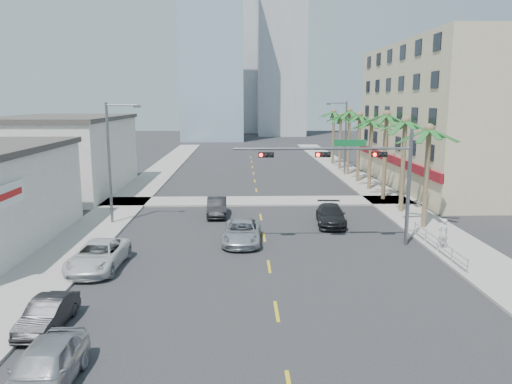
% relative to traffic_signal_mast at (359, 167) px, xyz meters
% --- Properties ---
extents(ground, '(260.00, 260.00, 0.00)m').
position_rel_traffic_signal_mast_xyz_m(ground, '(-5.78, -7.95, -5.06)').
color(ground, '#262628').
rests_on(ground, ground).
extents(sidewalk_right, '(4.00, 120.00, 0.15)m').
position_rel_traffic_signal_mast_xyz_m(sidewalk_right, '(6.22, 12.05, -4.99)').
color(sidewalk_right, gray).
rests_on(sidewalk_right, ground).
extents(sidewalk_left, '(4.00, 120.00, 0.15)m').
position_rel_traffic_signal_mast_xyz_m(sidewalk_left, '(-17.78, 12.05, -4.99)').
color(sidewalk_left, gray).
rests_on(sidewalk_left, ground).
extents(sidewalk_cross, '(80.00, 4.00, 0.15)m').
position_rel_traffic_signal_mast_xyz_m(sidewalk_cross, '(-5.78, 14.05, -4.99)').
color(sidewalk_cross, gray).
rests_on(sidewalk_cross, ground).
extents(building_right, '(15.25, 28.00, 15.00)m').
position_rel_traffic_signal_mast_xyz_m(building_right, '(16.21, 22.05, 2.43)').
color(building_right, '#C5B38B').
rests_on(building_right, ground).
extents(building_left_far, '(11.00, 18.00, 7.20)m').
position_rel_traffic_signal_mast_xyz_m(building_left_far, '(-25.28, 20.05, -1.46)').
color(building_left_far, beige).
rests_on(building_left_far, ground).
extents(tower_far_left, '(14.00, 14.00, 48.00)m').
position_rel_traffic_signal_mast_xyz_m(tower_far_left, '(-13.78, 87.05, 18.94)').
color(tower_far_left, '#99B2C6').
rests_on(tower_far_left, ground).
extents(tower_far_right, '(12.00, 12.00, 60.00)m').
position_rel_traffic_signal_mast_xyz_m(tower_far_right, '(3.22, 102.05, 24.94)').
color(tower_far_right, '#ADADB2').
rests_on(tower_far_right, ground).
extents(tower_far_center, '(16.00, 16.00, 42.00)m').
position_rel_traffic_signal_mast_xyz_m(tower_far_center, '(-8.78, 117.05, 15.94)').
color(tower_far_center, '#ADADB2').
rests_on(tower_far_center, ground).
extents(traffic_signal_mast, '(11.12, 0.54, 7.20)m').
position_rel_traffic_signal_mast_xyz_m(traffic_signal_mast, '(0.00, 0.00, 0.00)').
color(traffic_signal_mast, slate).
rests_on(traffic_signal_mast, ground).
extents(palm_tree_0, '(4.80, 4.80, 7.80)m').
position_rel_traffic_signal_mast_xyz_m(palm_tree_0, '(5.82, 4.05, 2.02)').
color(palm_tree_0, brown).
rests_on(palm_tree_0, ground).
extents(palm_tree_1, '(4.80, 4.80, 8.16)m').
position_rel_traffic_signal_mast_xyz_m(palm_tree_1, '(5.82, 9.25, 2.37)').
color(palm_tree_1, brown).
rests_on(palm_tree_1, ground).
extents(palm_tree_2, '(4.80, 4.80, 8.52)m').
position_rel_traffic_signal_mast_xyz_m(palm_tree_2, '(5.82, 14.45, 2.72)').
color(palm_tree_2, brown).
rests_on(palm_tree_2, ground).
extents(palm_tree_3, '(4.80, 4.80, 7.80)m').
position_rel_traffic_signal_mast_xyz_m(palm_tree_3, '(5.82, 19.65, 2.02)').
color(palm_tree_3, brown).
rests_on(palm_tree_3, ground).
extents(palm_tree_4, '(4.80, 4.80, 8.16)m').
position_rel_traffic_signal_mast_xyz_m(palm_tree_4, '(5.82, 24.85, 2.37)').
color(palm_tree_4, brown).
rests_on(palm_tree_4, ground).
extents(palm_tree_5, '(4.80, 4.80, 8.52)m').
position_rel_traffic_signal_mast_xyz_m(palm_tree_5, '(5.82, 30.05, 2.72)').
color(palm_tree_5, brown).
rests_on(palm_tree_5, ground).
extents(palm_tree_6, '(4.80, 4.80, 7.80)m').
position_rel_traffic_signal_mast_xyz_m(palm_tree_6, '(5.82, 35.25, 2.02)').
color(palm_tree_6, brown).
rests_on(palm_tree_6, ground).
extents(palm_tree_7, '(4.80, 4.80, 8.16)m').
position_rel_traffic_signal_mast_xyz_m(palm_tree_7, '(5.82, 40.45, 2.37)').
color(palm_tree_7, brown).
rests_on(palm_tree_7, ground).
extents(streetlight_left, '(2.55, 0.25, 9.00)m').
position_rel_traffic_signal_mast_xyz_m(streetlight_left, '(-16.78, 6.05, -0.00)').
color(streetlight_left, slate).
rests_on(streetlight_left, ground).
extents(streetlight_right, '(2.55, 0.25, 9.00)m').
position_rel_traffic_signal_mast_xyz_m(streetlight_right, '(5.21, 30.05, -0.00)').
color(streetlight_right, slate).
rests_on(streetlight_right, ground).
extents(guardrail, '(0.08, 8.08, 1.00)m').
position_rel_traffic_signal_mast_xyz_m(guardrail, '(4.52, -1.95, -4.39)').
color(guardrail, silver).
rests_on(guardrail, ground).
extents(car_parked_near, '(1.84, 4.57, 1.56)m').
position_rel_traffic_signal_mast_xyz_m(car_parked_near, '(-13.58, -15.78, -4.28)').
color(car_parked_near, silver).
rests_on(car_parked_near, ground).
extents(car_parked_mid, '(1.53, 3.83, 1.24)m').
position_rel_traffic_signal_mast_xyz_m(car_parked_mid, '(-15.18, -11.33, -4.44)').
color(car_parked_mid, black).
rests_on(car_parked_mid, ground).
extents(car_parked_far, '(2.72, 5.50, 1.50)m').
position_rel_traffic_signal_mast_xyz_m(car_parked_far, '(-15.18, -4.03, -4.31)').
color(car_parked_far, silver).
rests_on(car_parked_far, ground).
extents(car_lane_left, '(1.70, 4.46, 1.45)m').
position_rel_traffic_signal_mast_xyz_m(car_lane_left, '(-9.28, 8.57, -4.34)').
color(car_lane_left, black).
rests_on(car_lane_left, ground).
extents(car_lane_center, '(2.67, 5.30, 1.44)m').
position_rel_traffic_signal_mast_xyz_m(car_lane_center, '(-7.28, 0.81, -4.34)').
color(car_lane_center, silver).
rests_on(car_lane_center, ground).
extents(car_lane_right, '(2.52, 5.19, 1.46)m').
position_rel_traffic_signal_mast_xyz_m(car_lane_right, '(-0.67, 5.44, -4.33)').
color(car_lane_right, black).
rests_on(car_lane_right, ground).
extents(pedestrian, '(0.75, 0.57, 1.86)m').
position_rel_traffic_signal_mast_xyz_m(pedestrian, '(5.11, -1.17, -3.98)').
color(pedestrian, silver).
rests_on(pedestrian, sidewalk_right).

